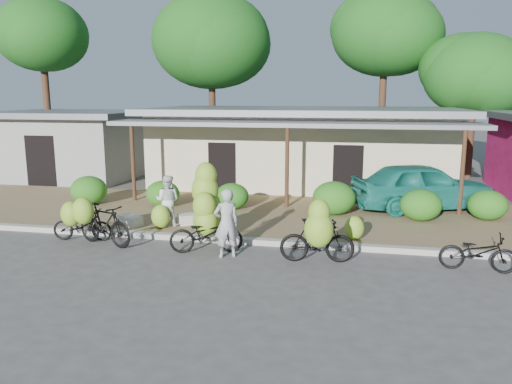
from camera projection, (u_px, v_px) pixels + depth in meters
ground at (249, 270)px, 11.29m from camera, size 100.00×100.00×0.00m
sidewalk at (282, 216)px, 16.09m from camera, size 60.00×6.00×0.12m
curb at (265, 242)px, 13.20m from camera, size 60.00×0.25×0.15m
shop_main at (303, 146)px, 21.47m from camera, size 13.00×8.50×3.35m
shop_grey at (72, 144)px, 23.69m from camera, size 7.00×6.00×3.15m
tree_back_left at (39, 33)px, 25.22m from camera, size 4.75×4.59×8.75m
tree_far_center at (208, 39)px, 26.59m from camera, size 6.33×6.30×9.23m
tree_center_right at (382, 31)px, 25.27m from camera, size 5.52×5.43×9.14m
tree_near_right at (470, 72)px, 22.98m from camera, size 4.86×4.71×6.72m
hedge_0 at (89, 190)px, 17.45m from camera, size 1.28×1.16×1.00m
hedge_1 at (163, 194)px, 17.07m from camera, size 1.16×1.04×0.91m
hedge_2 at (232, 196)px, 16.73m from camera, size 1.13×1.02×0.88m
hedge_3 at (334, 198)px, 15.96m from camera, size 1.38×1.24×1.08m
hedge_4 at (421, 205)px, 15.18m from camera, size 1.24×1.12×0.97m
hedge_5 at (488, 205)px, 15.28m from camera, size 1.18×1.06×0.92m
bike_far_left at (81, 223)px, 13.41m from camera, size 1.69×1.26×1.23m
bike_left at (102, 223)px, 13.00m from camera, size 1.92×1.41×1.40m
bike_center at (206, 216)px, 12.65m from camera, size 1.93×1.36×2.22m
bike_right at (318, 236)px, 11.53m from camera, size 1.81×1.27×1.66m
bike_far_right at (478, 252)px, 11.17m from camera, size 1.71×0.73×0.87m
loose_banana_a at (161, 216)px, 14.34m from camera, size 0.55×0.47×0.69m
loose_banana_b at (217, 218)px, 14.08m from camera, size 0.58×0.49×0.72m
loose_banana_c at (354, 228)px, 13.19m from camera, size 0.52×0.44×0.64m
sack_near at (193, 219)px, 14.89m from camera, size 0.92×0.83×0.30m
sack_far at (130, 220)px, 14.72m from camera, size 0.84×0.70×0.28m
vendor at (226, 223)px, 12.07m from camera, size 0.74×0.65×1.70m
bystander at (168, 200)px, 14.58m from camera, size 0.73×0.57×1.50m
teal_van at (422, 186)px, 16.56m from camera, size 5.05×3.40×1.60m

